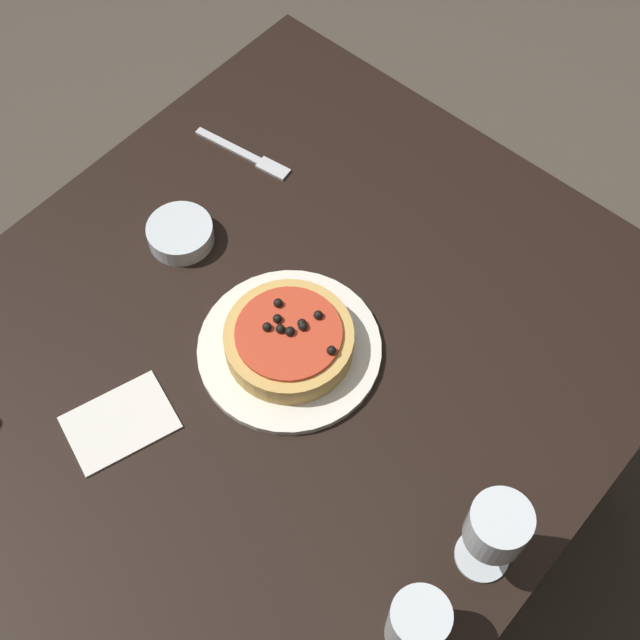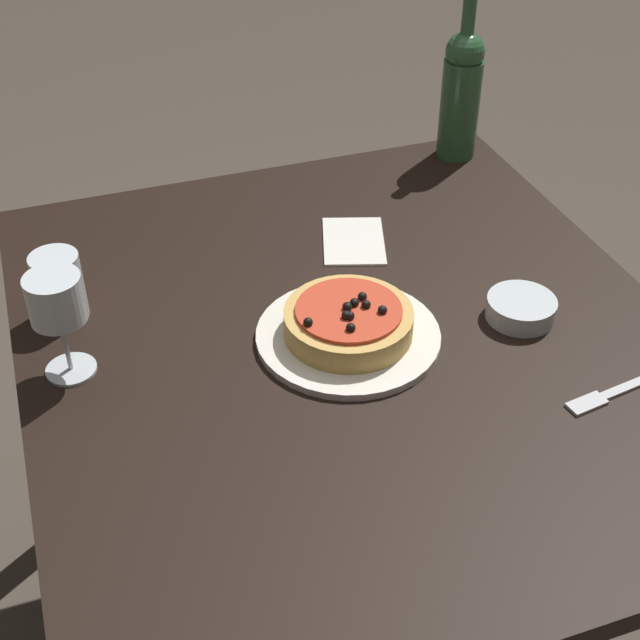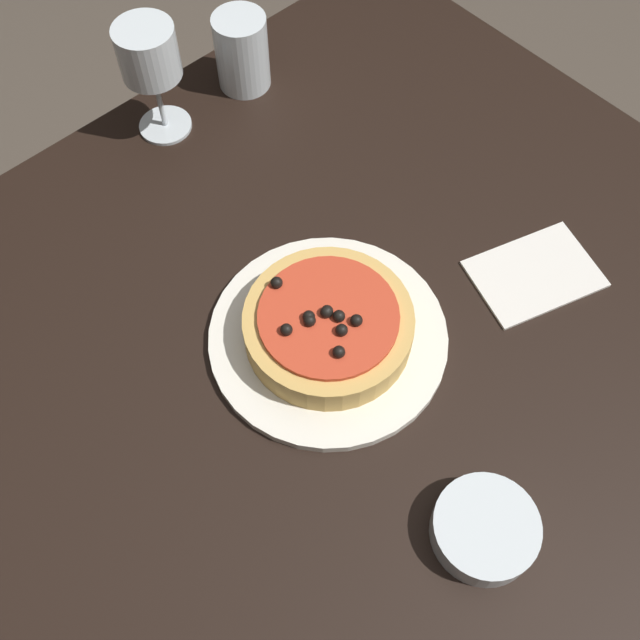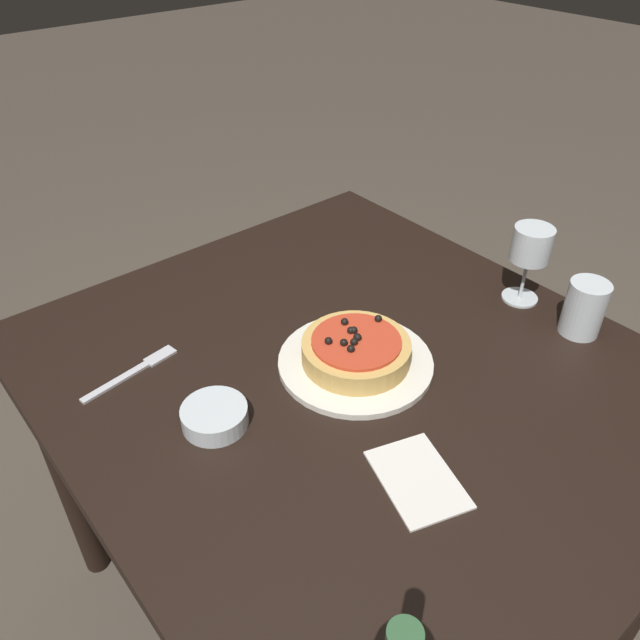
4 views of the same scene
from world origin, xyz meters
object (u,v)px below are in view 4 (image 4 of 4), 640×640
at_px(dining_table, 351,409).
at_px(water_cup, 584,308).
at_px(pizza, 356,350).
at_px(wine_glass, 531,248).
at_px(dinner_plate, 355,362).
at_px(side_bowl, 215,416).
at_px(fork, 136,370).

xyz_separation_m(dining_table, water_cup, (-0.20, -0.41, 0.16)).
relative_size(pizza, water_cup, 1.78).
bearing_deg(wine_glass, water_cup, 177.21).
xyz_separation_m(pizza, wine_glass, (-0.06, -0.40, 0.09)).
xyz_separation_m(dinner_plate, side_bowl, (0.04, 0.27, 0.01)).
xyz_separation_m(dining_table, fork, (0.24, 0.30, 0.10)).
relative_size(dining_table, water_cup, 10.17).
relative_size(dinner_plate, wine_glass, 1.70).
distance_m(side_bowl, fork, 0.20).
bearing_deg(pizza, side_bowl, 82.22).
height_order(dinner_plate, fork, dinner_plate).
distance_m(pizza, water_cup, 0.45).
relative_size(dining_table, pizza, 5.72).
relative_size(dinner_plate, water_cup, 2.55).
relative_size(dining_table, fork, 5.82).
bearing_deg(wine_glass, fork, 67.25).
bearing_deg(wine_glass, dinner_plate, 81.14).
xyz_separation_m(water_cup, fork, (0.44, 0.71, -0.05)).
bearing_deg(fork, side_bowl, -87.08).
xyz_separation_m(dinner_plate, fork, (0.24, 0.31, -0.00)).
distance_m(dining_table, water_cup, 0.48).
height_order(pizza, water_cup, water_cup).
height_order(dining_table, water_cup, water_cup).
relative_size(dinner_plate, fork, 1.46).
distance_m(dinner_plate, side_bowl, 0.27).
distance_m(dining_table, fork, 0.40).
relative_size(side_bowl, fork, 0.56).
distance_m(water_cup, side_bowl, 0.71).
height_order(dinner_plate, wine_glass, wine_glass).
bearing_deg(side_bowl, dining_table, -99.33).
relative_size(water_cup, fork, 0.57).
bearing_deg(water_cup, fork, 58.24).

